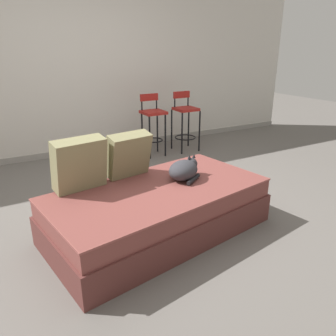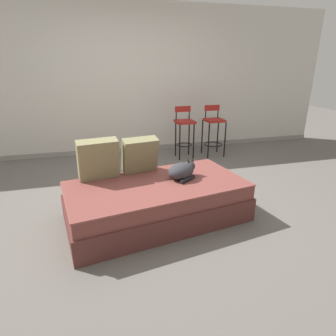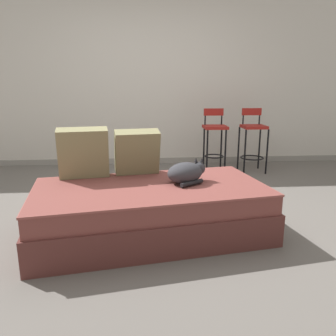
% 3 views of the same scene
% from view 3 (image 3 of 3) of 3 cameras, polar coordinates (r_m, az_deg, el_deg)
% --- Properties ---
extents(ground_plane, '(16.00, 16.00, 0.00)m').
position_cam_3_polar(ground_plane, '(3.17, -3.14, -8.23)').
color(ground_plane, '#66605B').
rests_on(ground_plane, ground).
extents(wall_back_panel, '(8.00, 0.10, 2.60)m').
position_cam_3_polar(wall_back_panel, '(5.18, -3.86, 15.08)').
color(wall_back_panel, silver).
rests_on(wall_back_panel, ground).
extents(wall_baseboard_trim, '(8.00, 0.02, 0.09)m').
position_cam_3_polar(wall_baseboard_trim, '(5.26, -3.63, 1.29)').
color(wall_baseboard_trim, gray).
rests_on(wall_baseboard_trim, ground).
extents(couch, '(2.00, 1.26, 0.42)m').
position_cam_3_polar(couch, '(2.72, -3.03, -7.24)').
color(couch, brown).
rests_on(couch, ground).
extents(throw_pillow_corner, '(0.45, 0.28, 0.44)m').
position_cam_3_polar(throw_pillow_corner, '(2.92, -14.52, 2.58)').
color(throw_pillow_corner, '#847F56').
rests_on(throw_pillow_corner, couch).
extents(throw_pillow_middle, '(0.42, 0.29, 0.41)m').
position_cam_3_polar(throw_pillow_middle, '(2.96, -5.41, 2.81)').
color(throw_pillow_middle, '#847F56').
rests_on(throw_pillow_middle, couch).
extents(cat, '(0.40, 0.38, 0.20)m').
position_cam_3_polar(cat, '(2.72, 3.23, -0.78)').
color(cat, '#333338').
rests_on(cat, couch).
extents(bar_stool_near_window, '(0.32, 0.32, 0.90)m').
position_cam_3_polar(bar_stool_near_window, '(4.68, 8.12, 5.77)').
color(bar_stool_near_window, black).
rests_on(bar_stool_near_window, ground).
extents(bar_stool_by_doorway, '(0.34, 0.34, 0.90)m').
position_cam_3_polar(bar_stool_by_doorway, '(4.83, 14.56, 5.36)').
color(bar_stool_by_doorway, black).
rests_on(bar_stool_by_doorway, ground).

